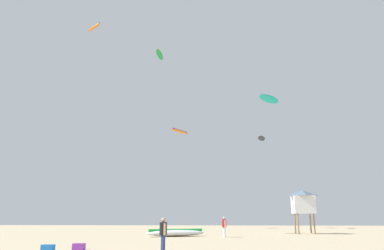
{
  "coord_description": "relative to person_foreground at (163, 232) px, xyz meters",
  "views": [
    {
      "loc": [
        2.39,
        -12.95,
        1.58
      ],
      "look_at": [
        0.0,
        19.61,
        9.74
      ],
      "focal_mm": 34.47,
      "sensor_mm": 36.0,
      "label": 1
    }
  ],
  "objects": [
    {
      "name": "person_foreground",
      "position": [
        0.0,
        0.0,
        0.0
      ],
      "size": [
        0.35,
        0.46,
        1.55
      ],
      "rotation": [
        0.0,
        0.0,
        0.49
      ],
      "color": "navy",
      "rests_on": "ground"
    },
    {
      "name": "person_midground",
      "position": [
        3.01,
        12.93,
        0.03
      ],
      "size": [
        0.36,
        0.5,
        1.6
      ],
      "rotation": [
        0.0,
        0.0,
        3.54
      ],
      "color": "silver",
      "rests_on": "ground"
    },
    {
      "name": "kite_grounded_near",
      "position": [
        -1.0,
        13.77,
        -0.61
      ],
      "size": [
        5.19,
        3.51,
        0.61
      ],
      "color": "white",
      "rests_on": "ground"
    },
    {
      "name": "lifeguard_tower",
      "position": [
        10.86,
        19.77,
        2.15
      ],
      "size": [
        2.3,
        2.3,
        4.15
      ],
      "color": "#8C704C",
      "rests_on": "ground"
    },
    {
      "name": "cooler_box",
      "position": [
        -5.4,
        -0.27,
        -0.74
      ],
      "size": [
        0.56,
        0.36,
        0.32
      ],
      "primitive_type": "cube",
      "color": "blue",
      "rests_on": "ground"
    },
    {
      "name": "gear_bag",
      "position": [
        -4.26,
        0.63,
        -0.74
      ],
      "size": [
        0.56,
        0.36,
        0.32
      ],
      "primitive_type": "cube",
      "color": "purple",
      "rests_on": "ground"
    },
    {
      "name": "kite_aloft_0",
      "position": [
        -3.13,
        36.0,
        13.22
      ],
      "size": [
        3.03,
        3.84,
        0.62
      ],
      "color": "orange"
    },
    {
      "name": "kite_aloft_3",
      "position": [
        -6.49,
        36.06,
        25.92
      ],
      "size": [
        1.26,
        3.98,
        0.83
      ],
      "color": "green"
    },
    {
      "name": "kite_aloft_5",
      "position": [
        -10.42,
        16.99,
        20.4
      ],
      "size": [
        2.29,
        2.14,
        0.57
      ],
      "color": "orange"
    },
    {
      "name": "kite_aloft_6",
      "position": [
        9.68,
        30.76,
        16.35
      ],
      "size": [
        3.83,
        4.16,
        0.93
      ],
      "color": "#19B29E"
    },
    {
      "name": "kite_aloft_7",
      "position": [
        9.02,
        35.8,
        11.91
      ],
      "size": [
        1.83,
        3.31,
        0.58
      ],
      "color": "#2D2D33"
    }
  ]
}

